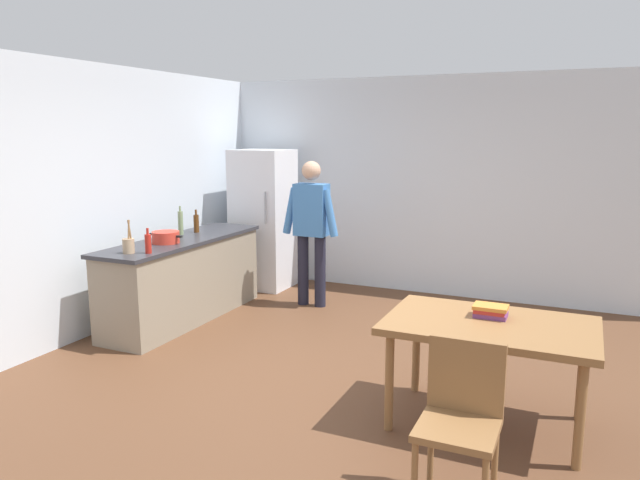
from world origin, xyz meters
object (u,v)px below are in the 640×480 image
at_px(cooking_pot, 166,237).
at_px(utensil_jar, 129,245).
at_px(dining_table, 490,333).
at_px(chair, 461,412).
at_px(refrigerator, 263,219).
at_px(person, 311,224).
at_px(bottle_vinegar_tall, 181,223).
at_px(bottle_sauce_red, 148,243).
at_px(bottle_beer_brown, 196,223).
at_px(book_stack, 490,311).

bearing_deg(cooking_pot, utensil_jar, -88.22).
relative_size(dining_table, chair, 1.54).
xyz_separation_m(refrigerator, person, (0.95, -0.55, 0.08)).
xyz_separation_m(person, bottle_vinegar_tall, (-1.20, -0.86, 0.06)).
bearing_deg(dining_table, bottle_sauce_red, 174.22).
relative_size(refrigerator, bottle_sauce_red, 7.50).
distance_m(utensil_jar, bottle_sauce_red, 0.19).
height_order(cooking_pot, bottle_sauce_red, bottle_sauce_red).
xyz_separation_m(person, chair, (2.35, -3.11, -0.44)).
bearing_deg(person, bottle_vinegar_tall, -144.48).
xyz_separation_m(bottle_beer_brown, bottle_vinegar_tall, (-0.07, -0.20, 0.03)).
distance_m(cooking_pot, bottle_beer_brown, 0.68).
bearing_deg(person, bottle_sauce_red, -114.86).
bearing_deg(bottle_beer_brown, bottle_vinegar_tall, -108.35).
distance_m(refrigerator, dining_table, 4.27).
height_order(refrigerator, cooking_pot, refrigerator).
bearing_deg(bottle_sauce_red, cooking_pot, 110.85).
height_order(cooking_pot, utensil_jar, utensil_jar).
xyz_separation_m(dining_table, cooking_pot, (-3.38, 0.81, 0.29)).
bearing_deg(utensil_jar, dining_table, -4.21).
bearing_deg(chair, person, 131.27).
relative_size(cooking_pot, bottle_sauce_red, 1.67).
bearing_deg(refrigerator, bottle_sauce_red, -87.46).
height_order(refrigerator, book_stack, refrigerator).
relative_size(refrigerator, cooking_pot, 4.50).
xyz_separation_m(bottle_beer_brown, book_stack, (3.47, -1.37, -0.21)).
bearing_deg(book_stack, person, 138.92).
relative_size(dining_table, cooking_pot, 3.50).
distance_m(dining_table, bottle_beer_brown, 3.80).
xyz_separation_m(refrigerator, chair, (3.30, -3.67, -0.37)).
xyz_separation_m(refrigerator, utensil_jar, (-0.06, -2.45, 0.08)).
xyz_separation_m(person, dining_table, (2.35, -2.15, -0.31)).
relative_size(chair, utensil_jar, 2.84).
relative_size(chair, bottle_sauce_red, 3.79).
xyz_separation_m(chair, bottle_sauce_red, (-3.19, 1.29, 0.46)).
bearing_deg(refrigerator, bottle_vinegar_tall, -100.10).
bearing_deg(bottle_vinegar_tall, chair, -32.44).
height_order(person, utensil_jar, person).
relative_size(refrigerator, dining_table, 1.29).
bearing_deg(book_stack, dining_table, -80.99).
bearing_deg(person, chair, -52.97).
height_order(refrigerator, bottle_sauce_red, refrigerator).
bearing_deg(utensil_jar, cooking_pot, 91.78).
bearing_deg(dining_table, bottle_beer_brown, 156.88).
height_order(dining_table, bottle_sauce_red, bottle_sauce_red).
distance_m(person, dining_table, 3.20).
bearing_deg(chair, cooking_pot, 156.44).
height_order(chair, book_stack, chair).
relative_size(bottle_vinegar_tall, book_stack, 1.37).
xyz_separation_m(refrigerator, bottle_beer_brown, (-0.19, -1.21, 0.11)).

